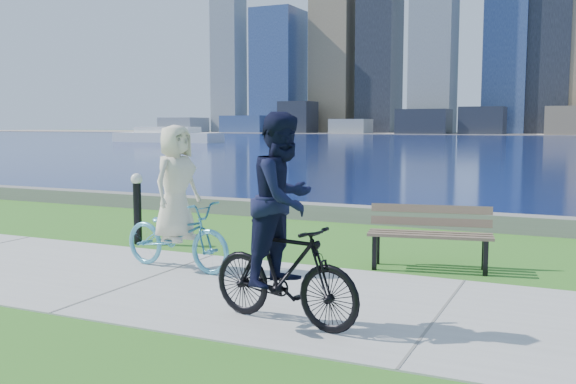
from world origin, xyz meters
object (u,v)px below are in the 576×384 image
bollard_lamp (137,204)px  cyclist_woman (177,216)px  park_bench (430,231)px  cyclist_man (284,236)px

bollard_lamp → cyclist_woman: size_ratio=0.60×
park_bench → bollard_lamp: size_ratio=1.48×
bollard_lamp → cyclist_man: 5.35m
bollard_lamp → cyclist_woman: cyclist_woman is taller
bollard_lamp → cyclist_man: size_ratio=0.56×
park_bench → cyclist_woman: (-3.33, -1.68, 0.24)m
cyclist_woman → cyclist_man: size_ratio=0.94×
cyclist_man → cyclist_woman: bearing=66.8°
park_bench → bollard_lamp: 5.17m
cyclist_man → park_bench: bearing=-3.1°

